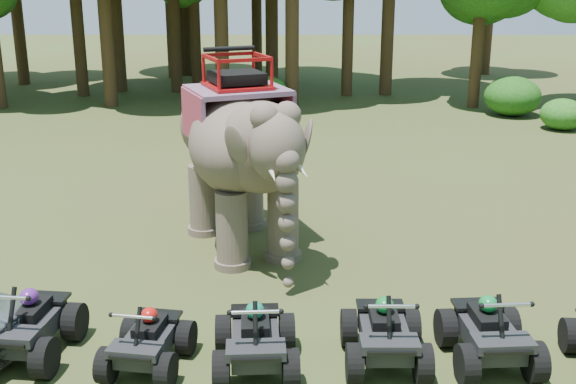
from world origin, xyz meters
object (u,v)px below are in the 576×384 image
Objects in this scene: elephant at (240,152)px; atv_2 at (255,331)px; atv_0 at (26,317)px; atv_4 at (490,324)px; atv_1 at (147,333)px; atv_3 at (385,325)px.

atv_2 is (0.57, -5.13, -1.49)m from elephant.
atv_0 is at bearing -145.06° from elephant.
atv_0 is at bearing 174.34° from atv_4.
atv_4 is at bearing 4.79° from atv_0.
atv_1 is (1.95, -0.34, -0.09)m from atv_0.
atv_0 is 7.20m from atv_4.
atv_2 is (3.60, -0.37, -0.02)m from atv_0.
atv_2 is at bearing 0.03° from atv_0.
atv_1 is 0.88× the size of atv_4.
atv_3 is at bearing 11.70° from atv_1.
atv_0 reaches higher than atv_4.
elephant is 5.37m from atv_2.
atv_1 is at bearing -177.71° from atv_3.
elephant is at bearing 87.13° from atv_1.
atv_2 is at bearing 7.90° from atv_1.
atv_4 is at bearing -0.13° from atv_2.
atv_1 is 3.64m from atv_3.
elephant reaches higher than atv_4.
atv_1 is 5.25m from atv_4.
atv_3 is at bearing 176.48° from atv_4.
atv_3 is at bearing 4.17° from atv_0.
atv_1 is at bearing 177.61° from atv_4.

